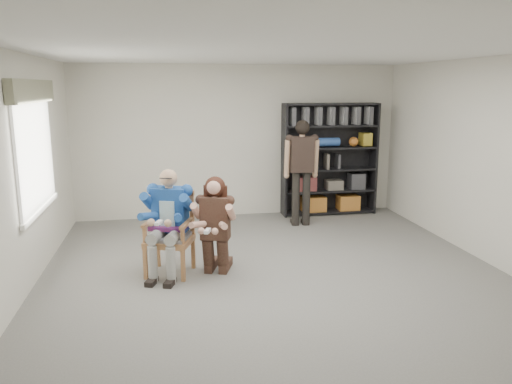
{
  "coord_description": "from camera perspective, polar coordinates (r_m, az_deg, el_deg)",
  "views": [
    {
      "loc": [
        -1.34,
        -5.67,
        2.4
      ],
      "look_at": [
        -0.2,
        0.6,
        1.05
      ],
      "focal_mm": 35.0,
      "sensor_mm": 36.0,
      "label": 1
    }
  ],
  "objects": [
    {
      "name": "armchair",
      "position": [
        6.54,
        -9.9,
        -4.78
      ],
      "size": [
        0.78,
        0.77,
        1.07
      ],
      "primitive_type": null,
      "rotation": [
        0.0,
        0.0,
        -0.33
      ],
      "color": "#A8763F",
      "rests_on": "floor"
    },
    {
      "name": "seated_man",
      "position": [
        6.5,
        -9.95,
        -3.42
      ],
      "size": [
        0.84,
        0.98,
        1.39
      ],
      "primitive_type": null,
      "rotation": [
        0.0,
        0.0,
        -0.33
      ],
      "color": "navy",
      "rests_on": "floor"
    },
    {
      "name": "floor",
      "position": [
        6.3,
        2.81,
        -10.45
      ],
      "size": [
        6.0,
        7.0,
        0.01
      ],
      "primitive_type": "cube",
      "color": "slate",
      "rests_on": "ground"
    },
    {
      "name": "kneeling_woman",
      "position": [
        6.43,
        -4.73,
        -4.0
      ],
      "size": [
        0.78,
        0.98,
        1.27
      ],
      "primitive_type": null,
      "rotation": [
        0.0,
        0.0,
        -0.33
      ],
      "color": "#361B18",
      "rests_on": "floor"
    },
    {
      "name": "room_shell",
      "position": [
        5.91,
        2.95,
        2.2
      ],
      "size": [
        6.0,
        7.0,
        2.8
      ],
      "primitive_type": null,
      "color": "silver",
      "rests_on": "ground"
    },
    {
      "name": "bookshelf",
      "position": [
        9.55,
        8.4,
        3.71
      ],
      "size": [
        1.8,
        0.38,
        2.1
      ],
      "primitive_type": null,
      "color": "black",
      "rests_on": "floor"
    },
    {
      "name": "window_left",
      "position": [
        6.9,
        -23.8,
        4.55
      ],
      "size": [
        0.16,
        2.0,
        1.75
      ],
      "primitive_type": null,
      "color": "white",
      "rests_on": "room_shell"
    },
    {
      "name": "standing_man",
      "position": [
        8.68,
        5.22,
        2.08
      ],
      "size": [
        0.58,
        0.34,
        1.83
      ],
      "primitive_type": null,
      "rotation": [
        0.0,
        0.0,
        -0.05
      ],
      "color": "black",
      "rests_on": "floor"
    }
  ]
}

